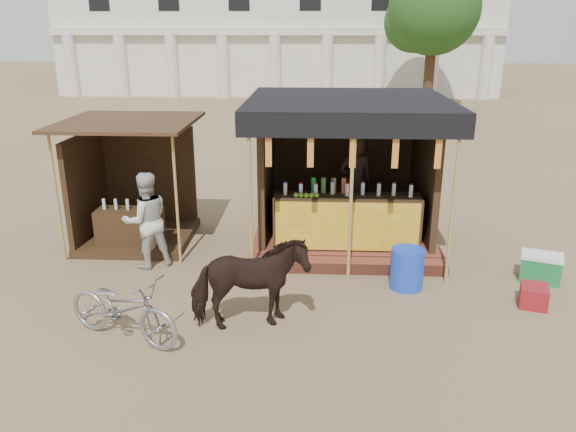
# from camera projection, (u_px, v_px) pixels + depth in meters

# --- Properties ---
(ground) EXTENTS (120.00, 120.00, 0.00)m
(ground) POSITION_uv_depth(u_px,v_px,m) (282.00, 326.00, 7.89)
(ground) COLOR #846B4C
(ground) RESTS_ON ground
(main_stall) EXTENTS (3.60, 3.61, 2.78)m
(main_stall) POSITION_uv_depth(u_px,v_px,m) (346.00, 191.00, 10.69)
(main_stall) COLOR brown
(main_stall) RESTS_ON ground
(secondary_stall) EXTENTS (2.40, 2.40, 2.38)m
(secondary_stall) POSITION_uv_depth(u_px,v_px,m) (129.00, 198.00, 10.83)
(secondary_stall) COLOR #3D2816
(secondary_stall) RESTS_ON ground
(cow) EXTENTS (1.71, 1.10, 1.34)m
(cow) POSITION_uv_depth(u_px,v_px,m) (249.00, 284.00, 7.65)
(cow) COLOR black
(cow) RESTS_ON ground
(motorbike) EXTENTS (1.87, 1.26, 0.93)m
(motorbike) POSITION_uv_depth(u_px,v_px,m) (122.00, 308.00, 7.43)
(motorbike) COLOR gray
(motorbike) RESTS_ON ground
(bystander) EXTENTS (1.03, 0.97, 1.69)m
(bystander) POSITION_uv_depth(u_px,v_px,m) (146.00, 220.00, 9.63)
(bystander) COLOR silver
(bystander) RESTS_ON ground
(blue_barrel) EXTENTS (0.63, 0.63, 0.66)m
(blue_barrel) POSITION_uv_depth(u_px,v_px,m) (407.00, 268.00, 8.97)
(blue_barrel) COLOR blue
(blue_barrel) RESTS_ON ground
(red_crate) EXTENTS (0.51, 0.54, 0.32)m
(red_crate) POSITION_uv_depth(u_px,v_px,m) (534.00, 296.00, 8.44)
(red_crate) COLOR maroon
(red_crate) RESTS_ON ground
(cooler) EXTENTS (0.75, 0.64, 0.46)m
(cooler) POSITION_uv_depth(u_px,v_px,m) (541.00, 267.00, 9.26)
(cooler) COLOR #1A7739
(cooler) RESTS_ON ground
(background_building) EXTENTS (26.00, 7.45, 8.18)m
(background_building) POSITION_uv_depth(u_px,v_px,m) (279.00, 26.00, 35.02)
(background_building) COLOR silver
(background_building) RESTS_ON ground
(tree) EXTENTS (4.50, 4.40, 7.00)m
(tree) POSITION_uv_depth(u_px,v_px,m) (429.00, 12.00, 27.07)
(tree) COLOR #382314
(tree) RESTS_ON ground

